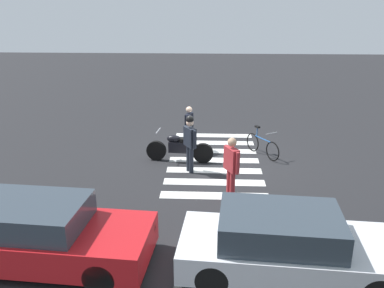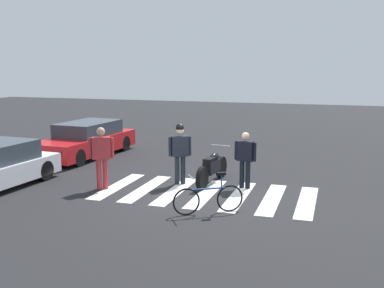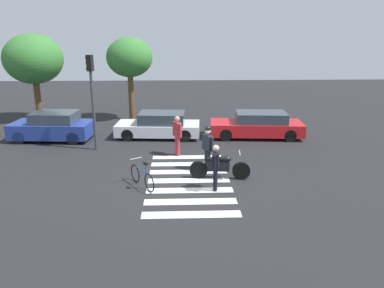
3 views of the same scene
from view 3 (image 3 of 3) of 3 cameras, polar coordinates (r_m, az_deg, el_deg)
The scene contains 13 objects.
ground_plane at distance 13.90m, azimuth -0.47°, elevation -5.55°, with size 60.00×60.00×0.00m, color #232326.
police_motorcycle at distance 13.95m, azimuth 4.21°, elevation -3.47°, with size 2.24×0.62×1.05m.
leaning_bicycle at distance 13.35m, azimuth -7.57°, elevation -4.97°, with size 0.96×1.50×0.99m.
officer_on_foot at distance 12.80m, azimuth 3.60°, elevation -3.19°, with size 0.28×0.65×1.62m.
officer_by_motorcycle at distance 14.56m, azimuth 2.39°, elevation -0.11°, with size 0.42×0.60×1.82m.
pedestrian_bystander at distance 16.39m, azimuth -2.25°, elevation 1.69°, with size 0.41×0.64×1.78m.
crosswalk_stripes at distance 13.90m, azimuth -0.47°, elevation -5.54°, with size 3.00×5.85×0.01m.
car_blue_hatchback at distance 20.18m, azimuth -20.34°, elevation 2.48°, with size 4.04×2.13×1.43m.
car_white_van at distance 19.48m, azimuth -5.00°, elevation 2.81°, with size 4.36×2.10×1.30m.
car_red_convertible at distance 19.70m, azimuth 9.88°, elevation 2.81°, with size 4.81×2.14×1.32m.
traffic_light_pole at distance 17.45m, azimuth -14.99°, elevation 8.26°, with size 0.35×0.30×4.30m.
street_tree_near at distance 24.69m, azimuth -22.91°, elevation 11.73°, with size 3.45×3.45×5.18m.
street_tree_mid at distance 23.33m, azimuth -9.45°, elevation 12.73°, with size 2.75×2.75×4.96m.
Camera 3 is at (-0.35, -12.87, 5.24)m, focal length 35.20 mm.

